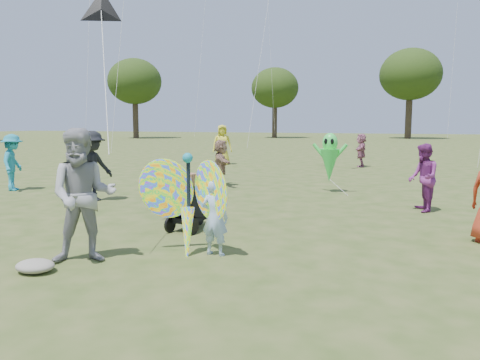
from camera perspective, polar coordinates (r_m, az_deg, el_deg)
name	(u,v)px	position (r m, az deg, el deg)	size (l,w,h in m)	color
ground	(216,273)	(6.53, -2.93, -11.25)	(160.00, 160.00, 0.00)	#51592B
child_girl	(215,218)	(7.23, -3.09, -4.59)	(0.43, 0.28, 1.18)	#A5C4E9
adult_man	(83,196)	(7.18, -18.57, -1.84)	(0.96, 0.75, 1.97)	#97969B
grey_bag	(35,266)	(7.12, -23.71, -9.57)	(0.55, 0.45, 0.18)	gray
crowd_b	(92,166)	(12.67, -17.54, 1.61)	(1.18, 0.68, 1.83)	black
crowd_d	(221,163)	(14.94, -2.35, 2.08)	(1.38, 0.44, 1.49)	#926C5A
crowd_e	(423,178)	(11.48, 21.43, 0.27)	(0.76, 0.60, 1.57)	#802A79
crowd_g	(222,145)	(22.55, -2.19, 4.32)	(0.94, 0.61, 1.92)	yellow
crowd_i	(13,162)	(15.57, -25.94, 1.94)	(1.09, 0.63, 1.69)	teal
crowd_j	(361,150)	(22.06, 14.55, 3.53)	(1.42, 0.45, 1.53)	#9D5A73
jogging_stroller	(191,198)	(9.02, -6.03, -2.14)	(0.57, 1.09, 1.09)	black
butterfly_kite	(188,203)	(7.32, -6.39, -2.79)	(1.74, 0.75, 1.79)	red
delta_kite_rig	(101,11)	(9.18, -16.57, 19.15)	(1.69, 1.95, 2.86)	black
alien_kite	(330,159)	(13.81, 10.87, 2.48)	(1.12, 0.69, 1.74)	#35E54E
tree_line	(428,73)	(50.93, 21.90, 12.03)	(91.78, 33.60, 10.79)	#3A2D21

